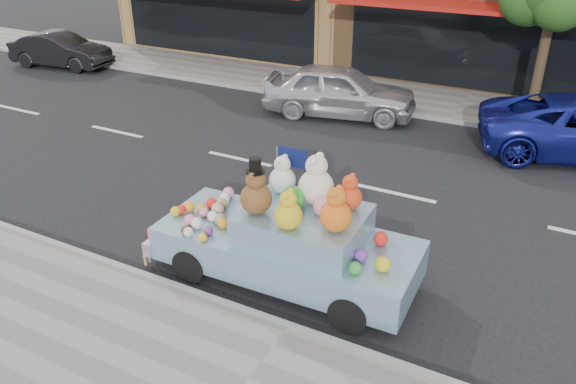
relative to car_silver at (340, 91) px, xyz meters
The scene contains 7 objects.
ground 5.18m from the car_silver, 53.09° to the right, with size 120.00×120.00×0.00m, color black.
far_sidewalk 3.97m from the car_silver, 37.93° to the left, with size 60.00×3.00×0.12m, color gray.
near_kerb 9.63m from the car_silver, 71.30° to the right, with size 60.00×0.12×0.13m, color gray.
far_kerb 3.28m from the car_silver, 16.29° to the left, with size 60.00×0.12×0.13m, color gray.
car_silver is the anchor object (origin of this frame).
car_dark 11.63m from the car_silver, behind, with size 1.36×3.91×1.29m, color black.
art_car 8.29m from the car_silver, 72.87° to the right, with size 4.52×1.86×2.28m.
Camera 1 is at (2.96, -10.72, 5.66)m, focal length 35.00 mm.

